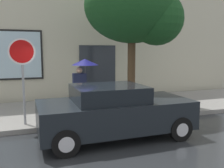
# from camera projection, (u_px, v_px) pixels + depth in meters

# --- Properties ---
(ground_plane) EXTENTS (60.00, 60.00, 0.00)m
(ground_plane) POSITION_uv_depth(u_px,v_px,m) (77.00, 141.00, 6.47)
(ground_plane) COLOR #282B2D
(sidewalk) EXTENTS (20.00, 4.00, 0.15)m
(sidewalk) POSITION_uv_depth(u_px,v_px,m) (61.00, 112.00, 9.26)
(sidewalk) COLOR gray
(sidewalk) RESTS_ON ground
(building_facade) EXTENTS (20.00, 0.67, 7.00)m
(building_facade) POSITION_uv_depth(u_px,v_px,m) (50.00, 25.00, 11.12)
(building_facade) COLOR beige
(building_facade) RESTS_ON ground
(parked_car) EXTENTS (4.08, 1.91, 1.43)m
(parked_car) POSITION_uv_depth(u_px,v_px,m) (114.00, 111.00, 6.65)
(parked_car) COLOR black
(parked_car) RESTS_ON ground
(pedestrian_with_umbrella) EXTENTS (0.98, 0.98, 1.90)m
(pedestrian_with_umbrella) POSITION_uv_depth(u_px,v_px,m) (83.00, 70.00, 8.85)
(pedestrian_with_umbrella) COLOR black
(pedestrian_with_umbrella) RESTS_ON sidewalk
(street_tree) EXTENTS (3.51, 2.99, 5.10)m
(street_tree) POSITION_uv_depth(u_px,v_px,m) (137.00, 10.00, 8.94)
(street_tree) COLOR #4C3823
(street_tree) RESTS_ON sidewalk
(stop_sign) EXTENTS (0.76, 0.10, 2.55)m
(stop_sign) POSITION_uv_depth(u_px,v_px,m) (22.00, 64.00, 7.14)
(stop_sign) COLOR gray
(stop_sign) RESTS_ON sidewalk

